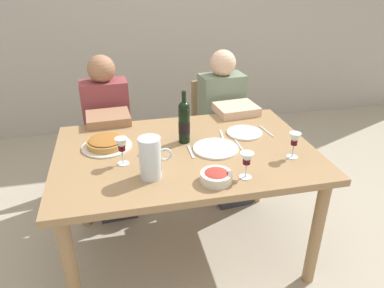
# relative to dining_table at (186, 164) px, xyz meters

# --- Properties ---
(ground_plane) EXTENTS (8.00, 8.00, 0.00)m
(ground_plane) POSITION_rel_dining_table_xyz_m (0.00, 0.00, -0.67)
(ground_plane) COLOR #B2A893
(back_wall) EXTENTS (8.00, 0.10, 2.80)m
(back_wall) POSITION_rel_dining_table_xyz_m (0.00, 2.18, 0.73)
(back_wall) COLOR #B2ADA3
(back_wall) RESTS_ON ground
(dining_table) EXTENTS (1.50, 1.00, 0.76)m
(dining_table) POSITION_rel_dining_table_xyz_m (0.00, 0.00, 0.00)
(dining_table) COLOR #9E7A51
(dining_table) RESTS_ON ground
(wine_bottle) EXTENTS (0.07, 0.07, 0.32)m
(wine_bottle) POSITION_rel_dining_table_xyz_m (0.01, 0.11, 0.22)
(wine_bottle) COLOR black
(wine_bottle) RESTS_ON dining_table
(water_pitcher) EXTENTS (0.17, 0.11, 0.22)m
(water_pitcher) POSITION_rel_dining_table_xyz_m (-0.23, -0.25, 0.19)
(water_pitcher) COLOR silver
(water_pitcher) RESTS_ON dining_table
(baked_tart) EXTENTS (0.29, 0.29, 0.06)m
(baked_tart) POSITION_rel_dining_table_xyz_m (-0.45, 0.14, 0.12)
(baked_tart) COLOR silver
(baked_tart) RESTS_ON dining_table
(salad_bowl) EXTENTS (0.16, 0.16, 0.06)m
(salad_bowl) POSITION_rel_dining_table_xyz_m (0.08, -0.37, 0.12)
(salad_bowl) COLOR silver
(salad_bowl) RESTS_ON dining_table
(wine_glass_left_diner) EXTENTS (0.07, 0.07, 0.14)m
(wine_glass_left_diner) POSITION_rel_dining_table_xyz_m (0.23, -0.36, 0.19)
(wine_glass_left_diner) COLOR silver
(wine_glass_left_diner) RESTS_ON dining_table
(wine_glass_right_diner) EXTENTS (0.07, 0.07, 0.15)m
(wine_glass_right_diner) POSITION_rel_dining_table_xyz_m (0.57, -0.22, 0.20)
(wine_glass_right_diner) COLOR silver
(wine_glass_right_diner) RESTS_ON dining_table
(wine_glass_centre) EXTENTS (0.07, 0.07, 0.15)m
(wine_glass_centre) POSITION_rel_dining_table_xyz_m (-0.36, -0.08, 0.20)
(wine_glass_centre) COLOR silver
(wine_glass_centre) RESTS_ON dining_table
(dinner_plate_left_setting) EXTENTS (0.27, 0.27, 0.01)m
(dinner_plate_left_setting) POSITION_rel_dining_table_xyz_m (0.17, -0.03, 0.10)
(dinner_plate_left_setting) COLOR white
(dinner_plate_left_setting) RESTS_ON dining_table
(dinner_plate_right_setting) EXTENTS (0.23, 0.23, 0.01)m
(dinner_plate_right_setting) POSITION_rel_dining_table_xyz_m (0.41, 0.14, 0.10)
(dinner_plate_right_setting) COLOR white
(dinner_plate_right_setting) RESTS_ON dining_table
(fork_left_setting) EXTENTS (0.02, 0.16, 0.00)m
(fork_left_setting) POSITION_rel_dining_table_xyz_m (0.02, -0.03, 0.09)
(fork_left_setting) COLOR silver
(fork_left_setting) RESTS_ON dining_table
(knife_left_setting) EXTENTS (0.01, 0.18, 0.00)m
(knife_left_setting) POSITION_rel_dining_table_xyz_m (0.32, -0.03, 0.09)
(knife_left_setting) COLOR silver
(knife_left_setting) RESTS_ON dining_table
(knife_right_setting) EXTENTS (0.03, 0.18, 0.00)m
(knife_right_setting) POSITION_rel_dining_table_xyz_m (0.56, 0.14, 0.09)
(knife_right_setting) COLOR silver
(knife_right_setting) RESTS_ON dining_table
(spoon_right_setting) EXTENTS (0.04, 0.16, 0.00)m
(spoon_right_setting) POSITION_rel_dining_table_xyz_m (0.26, 0.14, 0.09)
(spoon_right_setting) COLOR silver
(spoon_right_setting) RESTS_ON dining_table
(chair_left) EXTENTS (0.42, 0.42, 0.87)m
(chair_left) POSITION_rel_dining_table_xyz_m (-0.45, 0.91, -0.17)
(chair_left) COLOR #9E7A51
(chair_left) RESTS_ON ground
(diner_left) EXTENTS (0.35, 0.52, 1.16)m
(diner_left) POSITION_rel_dining_table_xyz_m (-0.44, 0.68, -0.05)
(diner_left) COLOR #8E3D42
(diner_left) RESTS_ON ground
(chair_right) EXTENTS (0.44, 0.44, 0.87)m
(chair_right) POSITION_rel_dining_table_xyz_m (0.44, 0.88, -0.17)
(chair_right) COLOR #9E7A51
(chair_right) RESTS_ON ground
(diner_right) EXTENTS (0.37, 0.53, 1.16)m
(diner_right) POSITION_rel_dining_table_xyz_m (0.46, 0.65, -0.05)
(diner_right) COLOR gray
(diner_right) RESTS_ON ground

